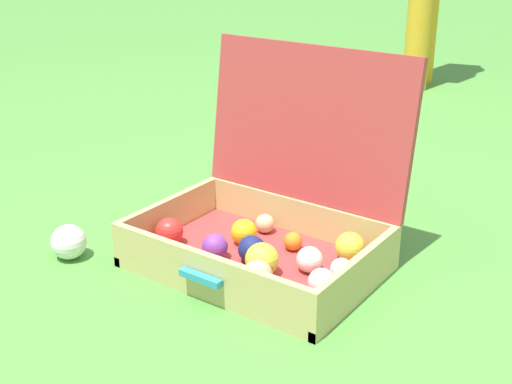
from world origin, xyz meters
name	(u,v)px	position (x,y,z in m)	size (l,w,h in m)	color
ground_plane	(285,264)	(0.00, 0.00, 0.00)	(16.00, 16.00, 0.00)	#4C8C38
open_suitcase	(272,220)	(-0.04, 0.00, 0.11)	(0.58, 0.49, 0.51)	#B23838
stray_ball_on_grass	(69,242)	(-0.46, -0.29, 0.04)	(0.09, 0.09, 0.09)	white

